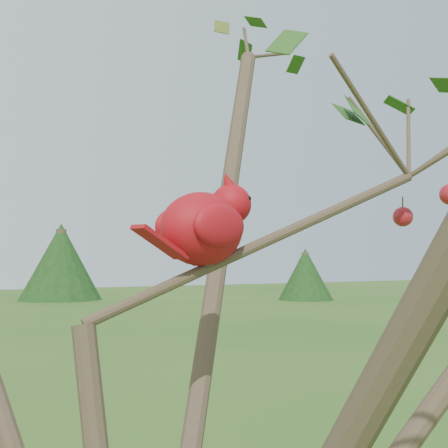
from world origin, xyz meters
TOP-DOWN VIEW (x-y plane):
  - crabapple_tree at (0.03, -0.02)m, footprint 2.35×2.05m
  - cardinal at (0.14, 0.09)m, footprint 0.24×0.15m

SIDE VIEW (x-z plane):
  - cardinal at x=0.14m, z-range 2.01..2.19m
  - crabapple_tree at x=0.03m, z-range 0.65..3.60m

